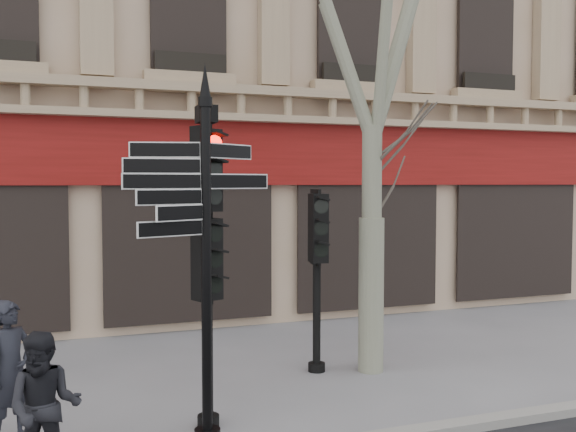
% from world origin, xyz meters
% --- Properties ---
extents(ground, '(80.00, 80.00, 0.00)m').
position_xyz_m(ground, '(0.00, 0.00, 0.00)').
color(ground, slate).
rests_on(ground, ground).
extents(fingerpost, '(2.09, 2.09, 4.34)m').
position_xyz_m(fingerpost, '(-0.94, -0.70, 2.92)').
color(fingerpost, black).
rests_on(fingerpost, ground).
extents(traffic_signal_main, '(0.52, 0.45, 3.92)m').
position_xyz_m(traffic_signal_main, '(-0.81, -0.20, 2.48)').
color(traffic_signal_main, black).
rests_on(traffic_signal_main, ground).
extents(traffic_signal_secondary, '(0.51, 0.39, 2.83)m').
position_xyz_m(traffic_signal_secondary, '(1.33, 1.47, 1.97)').
color(traffic_signal_secondary, black).
rests_on(traffic_signal_secondary, ground).
extents(pedestrian_a, '(0.72, 0.69, 1.65)m').
position_xyz_m(pedestrian_a, '(-3.06, 0.13, 0.83)').
color(pedestrian_a, black).
rests_on(pedestrian_a, ground).
extents(pedestrian_b, '(0.84, 0.71, 1.53)m').
position_xyz_m(pedestrian_b, '(-2.68, -1.10, 0.76)').
color(pedestrian_b, black).
rests_on(pedestrian_b, ground).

